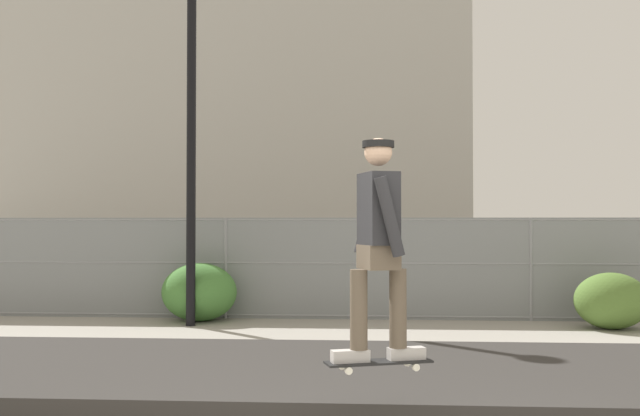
% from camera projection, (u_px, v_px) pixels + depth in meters
% --- Properties ---
extents(gravel_berm, '(16.93, 3.11, 0.31)m').
position_uv_depth(gravel_berm, '(382.00, 381.00, 7.28)').
color(gravel_berm, '#33302D').
rests_on(gravel_berm, ground_plane).
extents(skateboard, '(0.82, 0.44, 0.07)m').
position_uv_depth(skateboard, '(379.00, 362.00, 5.36)').
color(skateboard, black).
extents(skater, '(0.72, 0.62, 1.66)m').
position_uv_depth(skater, '(378.00, 235.00, 5.37)').
color(skater, '#B2ADA8').
rests_on(skater, skateboard).
extents(chain_fence, '(27.76, 0.06, 1.85)m').
position_uv_depth(chain_fence, '(376.00, 268.00, 13.10)').
color(chain_fence, gray).
rests_on(chain_fence, ground_plane).
extents(street_lamp, '(0.44, 0.44, 7.22)m').
position_uv_depth(street_lamp, '(192.00, 66.00, 12.37)').
color(street_lamp, black).
rests_on(street_lamp, ground_plane).
extents(parked_car_near, '(4.41, 1.97, 1.66)m').
position_uv_depth(parked_car_near, '(169.00, 261.00, 17.31)').
color(parked_car_near, navy).
rests_on(parked_car_near, ground_plane).
extents(library_building, '(28.85, 10.18, 25.85)m').
position_uv_depth(library_building, '(212.00, 33.00, 42.32)').
color(library_building, '#B2AFA8').
rests_on(library_building, ground_plane).
extents(shrub_left, '(1.34, 1.10, 1.04)m').
position_uv_depth(shrub_left, '(199.00, 292.00, 12.85)').
color(shrub_left, '#477F38').
rests_on(shrub_left, ground_plane).
extents(shrub_center, '(1.21, 0.99, 0.93)m').
position_uv_depth(shrub_center, '(611.00, 301.00, 11.89)').
color(shrub_center, '#567A33').
rests_on(shrub_center, ground_plane).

